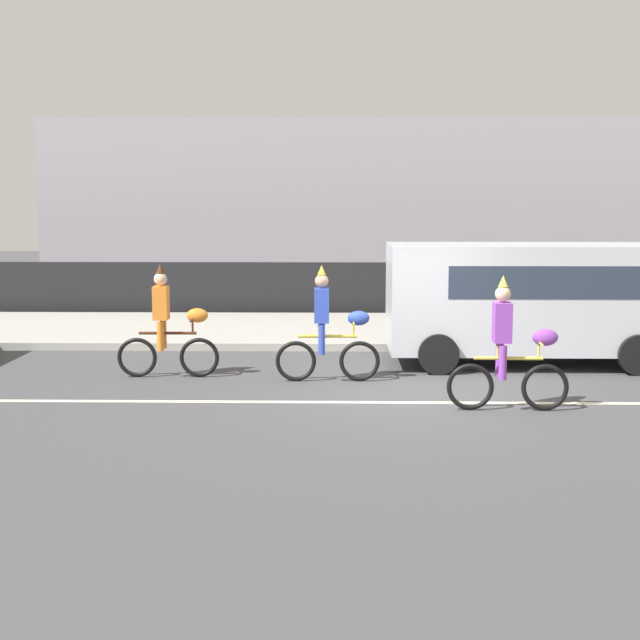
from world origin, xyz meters
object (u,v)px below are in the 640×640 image
object	(u,v)px
parked_van_silver	(531,294)
pedestrian_onlooker	(431,283)
parade_cyclist_orange	(168,328)
parade_cyclist_cobalt	(329,331)
parade_cyclist_purple	(510,352)

from	to	relation	value
parked_van_silver	pedestrian_onlooker	bearing A→B (deg)	103.76
parade_cyclist_orange	parked_van_silver	world-z (taller)	parked_van_silver
parade_cyclist_orange	pedestrian_onlooker	xyz separation A→B (m)	(5.06, 6.54, 0.17)
parade_cyclist_cobalt	parked_van_silver	size ratio (longest dim) A/B	0.38
parade_cyclist_cobalt	parade_cyclist_purple	size ratio (longest dim) A/B	1.00
parade_cyclist_cobalt	parade_cyclist_purple	world-z (taller)	same
parked_van_silver	pedestrian_onlooker	xyz separation A→B (m)	(-1.28, 5.21, -0.27)
parade_cyclist_orange	parade_cyclist_cobalt	xyz separation A→B (m)	(2.69, -0.30, 0.00)
parade_cyclist_purple	parked_van_silver	size ratio (longest dim) A/B	0.38
parked_van_silver	parade_cyclist_orange	bearing A→B (deg)	-168.11
parade_cyclist_orange	parade_cyclist_purple	distance (m)	5.75
parade_cyclist_orange	parked_van_silver	bearing A→B (deg)	11.89
parade_cyclist_cobalt	parked_van_silver	bearing A→B (deg)	24.15
parade_cyclist_cobalt	parade_cyclist_purple	xyz separation A→B (m)	(2.57, -2.02, 0.00)
parade_cyclist_cobalt	parked_van_silver	xyz separation A→B (m)	(3.65, 1.64, 0.44)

